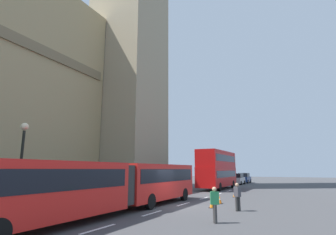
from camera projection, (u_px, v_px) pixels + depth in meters
The scene contains 12 objects.
ground_plane at pixel (175, 207), 18.06m from camera, with size 160.00×160.00×0.00m, color #424244.
lane_centre_marking at pixel (170, 208), 17.32m from camera, with size 34.40×0.16×0.01m.
articulated_bus at pixel (116, 183), 15.69m from camera, with size 18.57×2.54×2.90m.
double_decker_bus at pixel (218, 168), 34.68m from camera, with size 10.38×2.54×4.90m.
sedan_lead at pixel (237, 179), 44.70m from camera, with size 4.40×1.86×1.85m.
sedan_trailing at pixel (244, 178), 49.71m from camera, with size 4.40×1.86×1.85m.
traffic_cone_west at pixel (212, 204), 17.50m from camera, with size 0.36×0.36×0.58m.
traffic_cone_middle at pixel (220, 200), 19.63m from camera, with size 0.36×0.36×0.58m.
traffic_cone_east at pixel (235, 194), 24.27m from camera, with size 0.36×0.36×0.58m.
street_lamp at pixel (21, 160), 15.22m from camera, with size 0.44×0.44×5.27m.
pedestrian_near_cones at pixel (215, 203), 12.68m from camera, with size 0.39×0.47×1.69m.
pedestrian_by_kerb at pixel (237, 196), 16.30m from camera, with size 0.43×0.46×1.69m.
Camera 1 is at (-17.09, -8.13, 2.54)m, focal length 27.93 mm.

